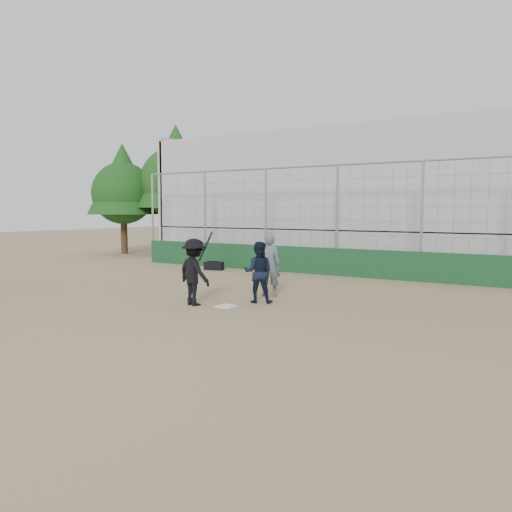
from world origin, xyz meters
The scene contains 10 objects.
ground centered at (0.00, 0.00, 0.00)m, with size 90.00×90.00×0.00m, color brown.
home_plate centered at (0.00, 0.00, 0.01)m, with size 0.44×0.44×0.02m, color white.
backstop centered at (0.00, 7.00, 0.96)m, with size 18.10×0.25×4.04m.
bleachers centered at (0.00, 11.95, 2.92)m, with size 20.25×6.70×6.98m.
tree_left centered at (-11.00, 11.00, 4.39)m, with size 4.48×4.48×7.00m.
tree_right centered at (-13.50, 9.50, 3.76)m, with size 3.84×3.84×6.00m.
batter_at_plate centered at (-0.80, -0.24, 0.84)m, with size 1.21×0.90×1.84m.
catcher_crouched centered at (0.41, 0.86, 0.54)m, with size 0.92×0.82×1.08m.
umpire centered at (0.12, 1.90, 0.79)m, with size 0.64×0.42×1.58m, color #535D69.
equipment_bag centered at (-4.79, 5.97, 0.16)m, with size 0.81×0.46×0.36m.
Camera 1 is at (7.01, -9.98, 2.38)m, focal length 35.00 mm.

